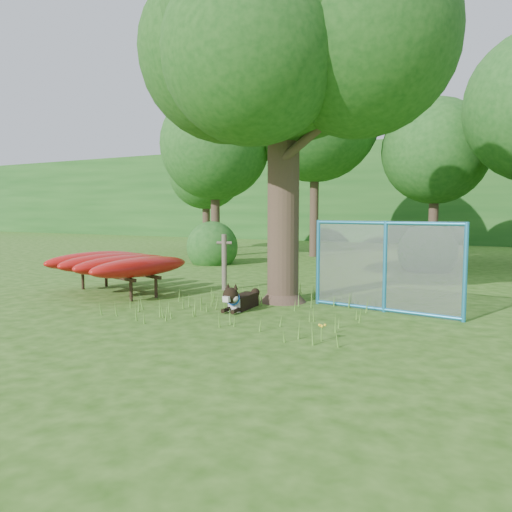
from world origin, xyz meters
The scene contains 14 objects.
ground centered at (0.00, 0.00, 0.00)m, with size 80.00×80.00×0.00m, color #245010.
oak_tree centered at (0.33, 2.10, 5.31)m, with size 6.55×5.82×7.97m.
wooden_post centered at (-1.51, 2.77, 0.70)m, with size 0.35×0.21×1.31m.
kayak_rack centered at (-3.37, 1.21, 0.68)m, with size 3.00×3.23×0.89m.
husky_dog centered at (0.02, 0.88, 0.20)m, with size 0.37×1.26×0.56m.
fence_section centered at (2.45, 1.99, 0.84)m, with size 2.84×0.48×2.79m.
wildflower_clump centered at (2.19, -0.49, 0.20)m, with size 0.12×0.11×0.25m.
bg_tree_a centered at (-6.50, 10.00, 4.48)m, with size 4.40×4.40×6.70m.
bg_tree_b centered at (-3.00, 12.00, 5.61)m, with size 5.20×5.20×8.22m.
bg_tree_c centered at (1.50, 13.00, 4.11)m, with size 4.00×4.00×6.12m.
bg_tree_f centered at (-9.00, 13.00, 3.73)m, with size 3.60×3.60×5.55m.
shrub_left centered at (-5.00, 7.50, 0.00)m, with size 1.80×1.80×1.80m, color #1B511A.
shrub_mid centered at (2.00, 9.00, 0.00)m, with size 1.80×1.80×1.80m, color #1B511A.
wooded_hillside centered at (0.00, 28.00, 3.00)m, with size 80.00×12.00×6.00m, color #1B511A.
Camera 1 is at (4.72, -7.06, 1.84)m, focal length 35.00 mm.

